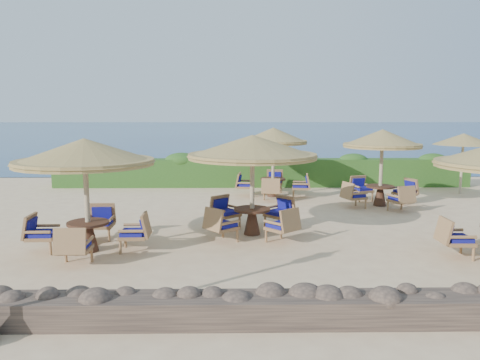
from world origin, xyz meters
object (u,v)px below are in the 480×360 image
cafe_set_0 (85,170)px  cafe_set_3 (273,151)px  extra_parasol (464,139)px  cafe_set_4 (382,155)px  cafe_set_1 (252,162)px

cafe_set_0 → cafe_set_3: size_ratio=1.11×
extra_parasol → cafe_set_4: cafe_set_4 is taller
cafe_set_1 → cafe_set_3: (1.03, 5.61, -0.19)m
extra_parasol → cafe_set_0: cafe_set_0 is taller
cafe_set_0 → cafe_set_1: bearing=20.6°
cafe_set_1 → cafe_set_3: same height
cafe_set_0 → cafe_set_1: (3.89, 1.46, 0.04)m
cafe_set_3 → cafe_set_4: 4.02m
extra_parasol → cafe_set_0: bearing=-148.7°
extra_parasol → cafe_set_1: cafe_set_1 is taller
cafe_set_1 → cafe_set_4: size_ratio=1.19×
extra_parasol → cafe_set_4: 4.60m
cafe_set_1 → cafe_set_4: (4.60, 3.77, -0.17)m
cafe_set_3 → cafe_set_4: same height
cafe_set_0 → cafe_set_4: size_ratio=1.11×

